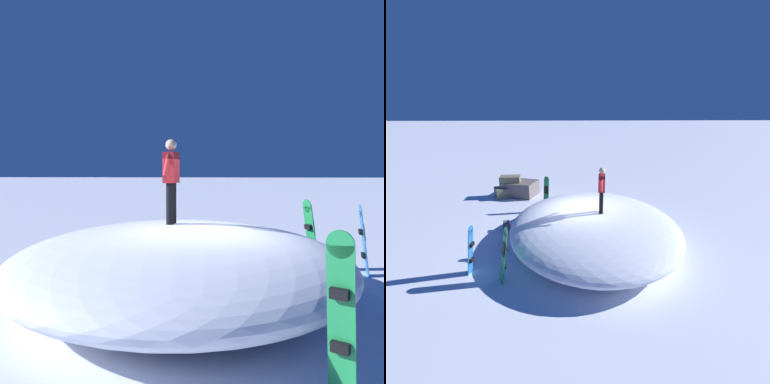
# 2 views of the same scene
# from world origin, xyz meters

# --- Properties ---
(ground) EXTENTS (240.00, 240.00, 0.00)m
(ground) POSITION_xyz_m (0.00, 0.00, 0.00)
(ground) COLOR white
(snow_mound) EXTENTS (7.52, 6.40, 1.29)m
(snow_mound) POSITION_xyz_m (-0.23, -0.56, 0.65)
(snow_mound) COLOR silver
(snow_mound) RESTS_ON ground
(snowboarder_standing) EXTENTS (0.97, 0.28, 1.57)m
(snowboarder_standing) POSITION_xyz_m (-0.56, -0.75, 2.18)
(snowboarder_standing) COLOR black
(snowboarder_standing) RESTS_ON snow_mound
(snowboard_primary_upright) EXTENTS (0.31, 0.25, 1.55)m
(snowboard_primary_upright) POSITION_xyz_m (-2.05, 3.24, 0.80)
(snowboard_primary_upright) COLOR #2672BF
(snowboard_primary_upright) RESTS_ON ground
(snowboard_secondary_upright) EXTENTS (0.30, 0.33, 1.71)m
(snowboard_secondary_upright) POSITION_xyz_m (3.05, 1.36, 0.89)
(snowboard_secondary_upright) COLOR #1E8C47
(snowboard_secondary_upright) RESTS_ON ground
(snowboard_tertiary_upright) EXTENTS (0.40, 0.40, 1.63)m
(snowboard_tertiary_upright) POSITION_xyz_m (-2.45, 2.20, 0.84)
(snowboard_tertiary_upright) COLOR #1E8C47
(snowboard_tertiary_upright) RESTS_ON ground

